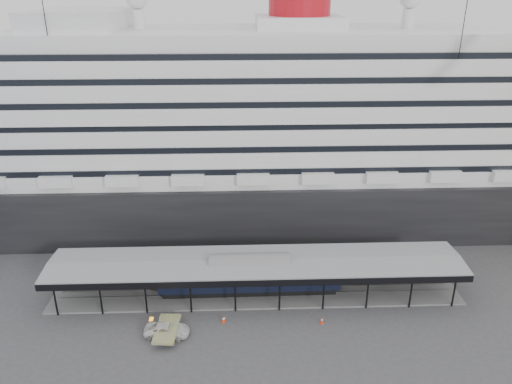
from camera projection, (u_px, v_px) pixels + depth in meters
ground at (258, 315)px, 64.92m from camera, size 200.00×200.00×0.00m
cruise_ship at (251, 116)px, 87.22m from camera, size 130.00×30.00×43.90m
platform_canopy at (256, 278)px, 68.60m from camera, size 56.00×9.18×5.30m
port_truck at (167, 330)px, 60.82m from camera, size 5.61×2.85×1.52m
pullman_carriage at (250, 275)px, 68.35m from camera, size 24.81×3.48×24.33m
traffic_cone_left at (224, 319)px, 63.48m from camera, size 0.49×0.49×0.79m
traffic_cone_mid at (223, 320)px, 63.31m from camera, size 0.52×0.52×0.80m
traffic_cone_right at (322, 320)px, 63.11m from camera, size 0.46×0.46×0.85m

